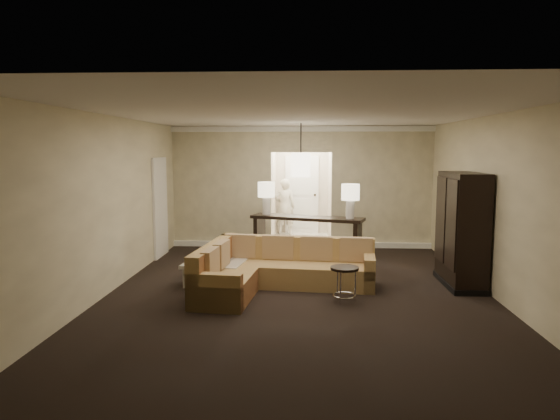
# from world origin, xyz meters

# --- Properties ---
(ground) EXTENTS (8.00, 8.00, 0.00)m
(ground) POSITION_xyz_m (0.00, 0.00, 0.00)
(ground) COLOR black
(ground) RESTS_ON ground
(wall_back) EXTENTS (6.00, 0.04, 2.80)m
(wall_back) POSITION_xyz_m (0.00, 4.00, 1.40)
(wall_back) COLOR beige
(wall_back) RESTS_ON ground
(wall_front) EXTENTS (6.00, 0.04, 2.80)m
(wall_front) POSITION_xyz_m (0.00, -4.00, 1.40)
(wall_front) COLOR beige
(wall_front) RESTS_ON ground
(wall_left) EXTENTS (0.04, 8.00, 2.80)m
(wall_left) POSITION_xyz_m (-3.00, 0.00, 1.40)
(wall_left) COLOR beige
(wall_left) RESTS_ON ground
(wall_right) EXTENTS (0.04, 8.00, 2.80)m
(wall_right) POSITION_xyz_m (3.00, 0.00, 1.40)
(wall_right) COLOR beige
(wall_right) RESTS_ON ground
(ceiling) EXTENTS (6.00, 8.00, 0.02)m
(ceiling) POSITION_xyz_m (0.00, 0.00, 2.80)
(ceiling) COLOR silver
(ceiling) RESTS_ON wall_back
(crown_molding) EXTENTS (6.00, 0.10, 0.12)m
(crown_molding) POSITION_xyz_m (0.00, 3.95, 2.73)
(crown_molding) COLOR white
(crown_molding) RESTS_ON wall_back
(baseboard) EXTENTS (6.00, 0.10, 0.12)m
(baseboard) POSITION_xyz_m (0.00, 3.95, 0.06)
(baseboard) COLOR white
(baseboard) RESTS_ON ground
(side_door) EXTENTS (0.05, 0.90, 2.10)m
(side_door) POSITION_xyz_m (-2.97, 2.80, 1.05)
(side_door) COLOR white
(side_door) RESTS_ON ground
(foyer) EXTENTS (1.44, 2.02, 2.80)m
(foyer) POSITION_xyz_m (0.00, 5.34, 1.30)
(foyer) COLOR silver
(foyer) RESTS_ON ground
(sectional_sofa) EXTENTS (2.85, 2.19, 0.80)m
(sectional_sofa) POSITION_xyz_m (-0.43, 0.39, 0.32)
(sectional_sofa) COLOR brown
(sectional_sofa) RESTS_ON ground
(coffee_table) EXTENTS (1.09, 1.09, 0.41)m
(coffee_table) POSITION_xyz_m (-1.41, 0.72, 0.20)
(coffee_table) COLOR beige
(coffee_table) RESTS_ON ground
(console_table) EXTENTS (2.38, 1.21, 0.90)m
(console_table) POSITION_xyz_m (0.13, 2.63, 0.54)
(console_table) COLOR black
(console_table) RESTS_ON ground
(armoire) EXTENTS (0.56, 1.31, 1.89)m
(armoire) POSITION_xyz_m (2.69, 0.78, 0.91)
(armoire) COLOR black
(armoire) RESTS_ON ground
(drink_table) EXTENTS (0.42, 0.42, 0.53)m
(drink_table) POSITION_xyz_m (0.69, -0.24, 0.38)
(drink_table) COLOR black
(drink_table) RESTS_ON ground
(table_lamp_left) EXTENTS (0.36, 0.36, 0.69)m
(table_lamp_left) POSITION_xyz_m (-0.72, 2.91, 1.36)
(table_lamp_left) COLOR silver
(table_lamp_left) RESTS_ON console_table
(table_lamp_right) EXTENTS (0.36, 0.36, 0.69)m
(table_lamp_right) POSITION_xyz_m (0.99, 2.36, 1.36)
(table_lamp_right) COLOR silver
(table_lamp_right) RESTS_ON console_table
(pendant_light) EXTENTS (0.38, 0.38, 1.09)m
(pendant_light) POSITION_xyz_m (0.00, 2.70, 1.95)
(pendant_light) COLOR black
(pendant_light) RESTS_ON ceiling
(person) EXTENTS (0.62, 0.43, 1.66)m
(person) POSITION_xyz_m (-0.45, 5.60, 0.83)
(person) COLOR beige
(person) RESTS_ON ground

